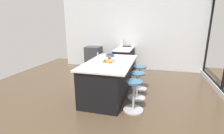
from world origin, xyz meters
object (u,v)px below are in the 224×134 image
(stool_near_camera, at_px, (134,97))
(oven_range, at_px, (94,57))
(apple_yellow, at_px, (110,61))
(kitchen_island, at_px, (108,79))
(water_bottle, at_px, (98,61))
(fruit_bowl, at_px, (110,55))
(apple_green, at_px, (104,60))
(apple_red, at_px, (110,58))
(stool_by_window, at_px, (139,79))
(cutting_board, at_px, (109,61))
(stool_middle, at_px, (137,86))

(stool_near_camera, bearing_deg, oven_range, -146.07)
(apple_yellow, bearing_deg, oven_range, -151.42)
(stool_near_camera, bearing_deg, kitchen_island, -129.99)
(oven_range, height_order, water_bottle, water_bottle)
(fruit_bowl, bearing_deg, apple_green, 4.03)
(apple_red, bearing_deg, oven_range, -150.47)
(stool_by_window, relative_size, stool_near_camera, 1.00)
(oven_range, bearing_deg, apple_yellow, 28.58)
(apple_yellow, bearing_deg, apple_red, -161.87)
(stool_by_window, relative_size, cutting_board, 1.90)
(apple_green, bearing_deg, water_bottle, -5.22)
(apple_green, distance_m, fruit_bowl, 0.71)
(stool_middle, relative_size, apple_green, 9.15)
(cutting_board, bearing_deg, kitchen_island, -147.30)
(cutting_board, bearing_deg, oven_range, -151.39)
(apple_red, xyz_separation_m, water_bottle, (0.57, -0.11, 0.06))
(water_bottle, bearing_deg, apple_yellow, 150.01)
(stool_middle, bearing_deg, fruit_bowl, -124.81)
(stool_near_camera, height_order, cutting_board, cutting_board)
(oven_range, xyz_separation_m, stool_middle, (2.52, 2.11, -0.13))
(stool_middle, relative_size, apple_yellow, 8.68)
(apple_yellow, bearing_deg, stool_near_camera, 54.91)
(stool_middle, height_order, fruit_bowl, fruit_bowl)
(kitchen_island, relative_size, water_bottle, 6.31)
(oven_range, height_order, cutting_board, cutting_board)
(stool_middle, distance_m, apple_yellow, 0.94)
(stool_by_window, distance_m, apple_yellow, 1.21)
(kitchen_island, distance_m, fruit_bowl, 0.78)
(cutting_board, relative_size, water_bottle, 1.15)
(oven_range, xyz_separation_m, apple_red, (2.44, 1.38, 0.53))
(stool_near_camera, xyz_separation_m, water_bottle, (-0.13, -0.84, 0.72))
(apple_yellow, relative_size, fruit_bowl, 0.33)
(oven_range, distance_m, water_bottle, 3.32)
(oven_range, bearing_deg, stool_by_window, 48.10)
(stool_by_window, distance_m, cutting_board, 1.15)
(water_bottle, bearing_deg, oven_range, -157.09)
(apple_green, relative_size, apple_red, 0.85)
(kitchen_island, distance_m, apple_green, 0.53)
(apple_green, distance_m, apple_yellow, 0.16)
(water_bottle, distance_m, fruit_bowl, 1.09)
(apple_red, bearing_deg, kitchen_island, -7.82)
(stool_near_camera, relative_size, water_bottle, 2.18)
(apple_yellow, bearing_deg, stool_by_window, 140.39)
(stool_by_window, bearing_deg, stool_middle, 0.00)
(stool_by_window, bearing_deg, cutting_board, -48.07)
(stool_middle, height_order, apple_yellow, apple_yellow)
(apple_yellow, xyz_separation_m, water_bottle, (0.33, -0.19, 0.06))
(stool_middle, bearing_deg, oven_range, -140.00)
(kitchen_island, xyz_separation_m, cutting_board, (0.03, 0.02, 0.46))
(kitchen_island, bearing_deg, apple_red, 172.18)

